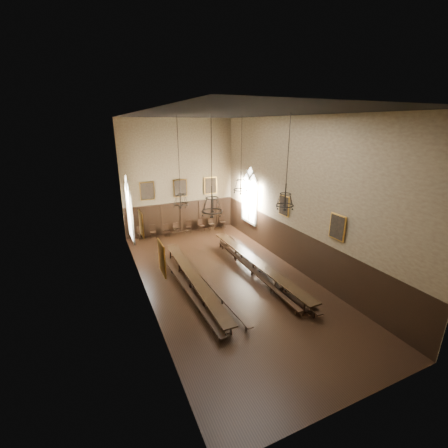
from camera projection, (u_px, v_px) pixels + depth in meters
floor at (227, 280)px, 17.28m from camera, size 9.00×18.00×0.02m
ceiling at (228, 114)px, 14.42m from camera, size 9.00×18.00×0.02m
wall_back at (179, 178)px, 23.63m from camera, size 9.00×0.02×9.00m
wall_front at (368, 282)px, 8.06m from camera, size 9.00×0.02×9.00m
wall_left at (141, 214)px, 14.08m from camera, size 0.02×18.00×9.00m
wall_right at (297, 196)px, 17.61m from camera, size 0.02×18.00×9.00m
wainscot_panelling at (227, 260)px, 16.88m from camera, size 9.00×18.00×2.50m
table_left at (194, 282)px, 16.27m from camera, size 0.75×9.50×0.74m
table_right at (256, 267)px, 17.93m from camera, size 0.96×10.17×0.79m
bench_left_outer at (184, 286)px, 16.07m from camera, size 0.65×9.69×0.44m
bench_left_inner at (204, 279)px, 16.80m from camera, size 0.77×10.05×0.45m
bench_right_inner at (252, 271)px, 17.71m from camera, size 0.33×9.27×0.42m
bench_right_outer at (264, 267)px, 18.11m from camera, size 1.02×10.65×0.48m
chair_0 at (141, 235)px, 23.28m from camera, size 0.56×0.56×1.02m
chair_1 at (153, 234)px, 23.59m from camera, size 0.52×0.52×1.02m
chair_2 at (167, 233)px, 23.95m from camera, size 0.43×0.43×0.96m
chair_3 at (176, 231)px, 24.38m from camera, size 0.44×0.44×0.92m
chair_4 at (189, 229)px, 24.76m from camera, size 0.57×0.57×1.01m
chair_5 at (201, 228)px, 25.12m from camera, size 0.52×0.52×0.96m
chair_6 at (211, 226)px, 25.47m from camera, size 0.47×0.47×1.00m
chair_7 at (223, 224)px, 25.98m from camera, size 0.51×0.51×1.03m
chandelier_back_left at (181, 198)px, 16.86m from camera, size 0.82×0.82×4.91m
chandelier_back_right at (241, 185)px, 18.58m from camera, size 0.93×0.93×4.52m
chandelier_front_left at (212, 205)px, 13.01m from camera, size 0.92×0.92×4.25m
chandelier_front_right at (285, 199)px, 13.92m from camera, size 0.84×0.84×4.22m
portrait_back_0 at (147, 191)px, 22.76m from camera, size 1.10×0.12×1.40m
portrait_back_1 at (180, 188)px, 23.77m from camera, size 1.10×0.12×1.40m
portrait_back_2 at (211, 186)px, 24.79m from camera, size 1.10×0.12×1.40m
portrait_left_0 at (141, 224)px, 15.25m from camera, size 0.12×1.00×1.30m
portrait_left_1 at (162, 258)px, 11.36m from camera, size 0.12×1.00×1.30m
portrait_right_0 at (284, 206)px, 18.68m from camera, size 0.12×1.00×1.30m
portrait_right_1 at (337, 227)px, 14.79m from camera, size 0.12×1.00×1.30m
window_right at (250, 195)px, 22.68m from camera, size 0.20×2.20×4.60m
window_left at (129, 208)px, 19.22m from camera, size 0.20×2.20×4.60m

